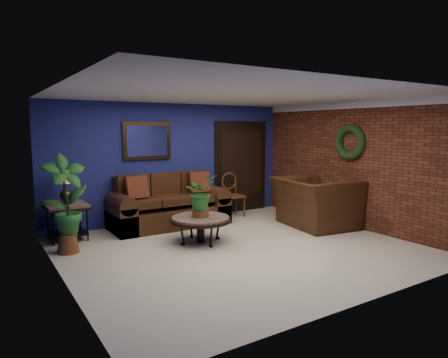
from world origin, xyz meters
TOP-DOWN VIEW (x-y plane):
  - floor at (0.00, 0.00)m, footprint 5.50×5.50m
  - wall_back at (0.00, 2.50)m, footprint 5.50×0.04m
  - wall_left at (-2.75, 0.00)m, footprint 0.04×5.00m
  - wall_right_brick at (2.75, 0.00)m, footprint 0.04×5.00m
  - ceiling at (0.00, 0.00)m, footprint 5.50×5.00m
  - crown_molding at (2.72, 0.00)m, footprint 0.03×5.00m
  - wall_mirror at (-0.60, 2.46)m, footprint 1.02×0.06m
  - closet_door at (1.75, 2.47)m, footprint 1.44×0.06m
  - wreath at (2.69, 0.05)m, footprint 0.16×0.72m
  - sofa at (-0.34, 2.09)m, footprint 2.36×1.02m
  - coffee_table at (-0.37, 0.63)m, footprint 1.06×1.06m
  - end_table at (-2.30, 2.05)m, footprint 0.71×0.71m
  - table_lamp at (-2.30, 2.05)m, footprint 0.37×0.37m
  - side_chair at (1.26, 2.12)m, footprint 0.43×0.43m
  - armchair at (2.15, 0.41)m, footprint 1.52×1.68m
  - coffee_plant at (-0.37, 0.63)m, footprint 0.66×0.62m
  - floor_plant at (2.35, 0.35)m, footprint 0.47×0.41m
  - tall_plant at (-2.45, 1.25)m, footprint 0.79×0.61m

SIDE VIEW (x-z plane):
  - floor at x=0.00m, z-range 0.00..0.00m
  - sofa at x=-0.34m, z-range -0.18..0.88m
  - coffee_table at x=-0.37m, z-range 0.17..0.62m
  - floor_plant at x=2.35m, z-range 0.02..0.89m
  - armchair at x=2.15m, z-range 0.00..0.98m
  - end_table at x=-2.30m, z-range 0.17..0.82m
  - side_chair at x=1.26m, z-range 0.06..1.05m
  - coffee_plant at x=-0.37m, z-range 0.49..1.22m
  - tall_plant at x=-2.45m, z-range 0.07..1.66m
  - table_lamp at x=-2.30m, z-range 0.74..1.35m
  - closet_door at x=1.75m, z-range -0.04..2.14m
  - wall_back at x=0.00m, z-range 0.00..2.50m
  - wall_left at x=-2.75m, z-range 0.00..2.50m
  - wall_right_brick at x=2.75m, z-range 0.00..2.50m
  - wreath at x=2.69m, z-range 1.34..2.06m
  - wall_mirror at x=-0.60m, z-range 1.33..2.10m
  - crown_molding at x=2.72m, z-range 2.36..2.50m
  - ceiling at x=0.00m, z-range 2.49..2.51m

